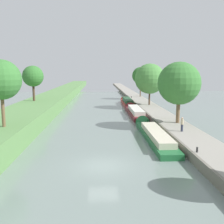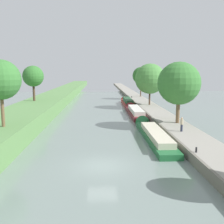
{
  "view_description": "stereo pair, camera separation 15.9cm",
  "coord_description": "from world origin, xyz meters",
  "px_view_note": "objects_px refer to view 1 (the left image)",
  "views": [
    {
      "loc": [
        -0.25,
        -20.57,
        7.78
      ],
      "look_at": [
        1.82,
        22.39,
        1.0
      ],
      "focal_mm": 41.59,
      "sensor_mm": 36.0,
      "label": 1
    },
    {
      "loc": [
        -0.1,
        -20.58,
        7.78
      ],
      "look_at": [
        1.82,
        22.39,
        1.0
      ],
      "focal_mm": 41.59,
      "sensor_mm": 36.0,
      "label": 2
    }
  ],
  "objects_px": {
    "narrowboat_red": "(127,102)",
    "narrowboat_green": "(153,133)",
    "person_walking": "(182,124)",
    "mooring_bollard_far": "(131,97)",
    "narrowboat_maroon": "(135,111)",
    "mooring_bollard_near": "(197,150)"
  },
  "relations": [
    {
      "from": "person_walking",
      "to": "mooring_bollard_far",
      "type": "distance_m",
      "value": 38.46
    },
    {
      "from": "narrowboat_maroon",
      "to": "narrowboat_red",
      "type": "xyz_separation_m",
      "value": [
        0.08,
        14.19,
        0.07
      ]
    },
    {
      "from": "mooring_bollard_near",
      "to": "narrowboat_red",
      "type": "bearing_deg",
      "value": 92.78
    },
    {
      "from": "narrowboat_red",
      "to": "mooring_bollard_far",
      "type": "xyz_separation_m",
      "value": [
        1.91,
        7.0,
        0.46
      ]
    },
    {
      "from": "narrowboat_red",
      "to": "narrowboat_maroon",
      "type": "bearing_deg",
      "value": -90.34
    },
    {
      "from": "person_walking",
      "to": "mooring_bollard_far",
      "type": "height_order",
      "value": "person_walking"
    },
    {
      "from": "narrowboat_red",
      "to": "mooring_bollard_far",
      "type": "bearing_deg",
      "value": 74.75
    },
    {
      "from": "person_walking",
      "to": "mooring_bollard_near",
      "type": "distance_m",
      "value": 7.93
    },
    {
      "from": "narrowboat_red",
      "to": "person_walking",
      "type": "relative_size",
      "value": 8.78
    },
    {
      "from": "person_walking",
      "to": "narrowboat_maroon",
      "type": "bearing_deg",
      "value": 100.36
    },
    {
      "from": "narrowboat_green",
      "to": "narrowboat_maroon",
      "type": "height_order",
      "value": "narrowboat_maroon"
    },
    {
      "from": "narrowboat_green",
      "to": "person_walking",
      "type": "xyz_separation_m",
      "value": [
        3.18,
        -0.78,
        1.27
      ]
    },
    {
      "from": "narrowboat_red",
      "to": "mooring_bollard_far",
      "type": "height_order",
      "value": "narrowboat_red"
    },
    {
      "from": "narrowboat_green",
      "to": "narrowboat_red",
      "type": "relative_size",
      "value": 1.1
    },
    {
      "from": "narrowboat_maroon",
      "to": "mooring_bollard_near",
      "type": "xyz_separation_m",
      "value": [
        1.99,
        -25.06,
        0.53
      ]
    },
    {
      "from": "narrowboat_green",
      "to": "mooring_bollard_near",
      "type": "distance_m",
      "value": 8.85
    },
    {
      "from": "narrowboat_red",
      "to": "narrowboat_green",
      "type": "bearing_deg",
      "value": -90.21
    },
    {
      "from": "narrowboat_red",
      "to": "person_walking",
      "type": "bearing_deg",
      "value": -84.42
    },
    {
      "from": "narrowboat_green",
      "to": "mooring_bollard_near",
      "type": "xyz_separation_m",
      "value": [
        2.02,
        -8.6,
        0.62
      ]
    },
    {
      "from": "narrowboat_maroon",
      "to": "mooring_bollard_near",
      "type": "relative_size",
      "value": 32.75
    },
    {
      "from": "narrowboat_maroon",
      "to": "mooring_bollard_far",
      "type": "distance_m",
      "value": 21.29
    },
    {
      "from": "narrowboat_maroon",
      "to": "person_walking",
      "type": "relative_size",
      "value": 8.88
    }
  ]
}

